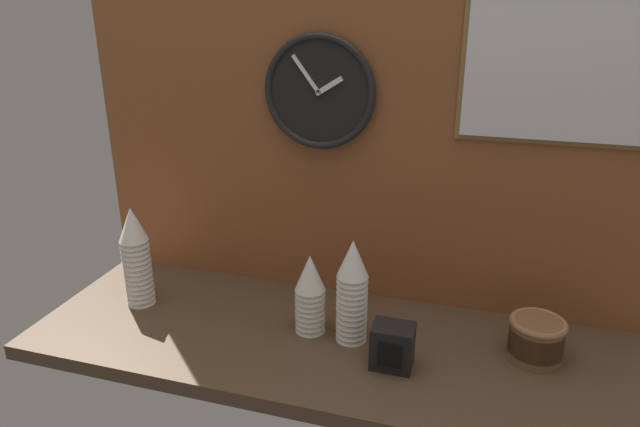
{
  "coord_description": "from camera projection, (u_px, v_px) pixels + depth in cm",
  "views": [
    {
      "loc": [
        33.0,
        -122.93,
        84.02
      ],
      "look_at": [
        -5.12,
        4.0,
        32.74
      ],
      "focal_mm": 32.0,
      "sensor_mm": 36.0,
      "label": 1
    }
  ],
  "objects": [
    {
      "name": "ground_plane",
      "position": [
        334.0,
        344.0,
        1.5
      ],
      "size": [
        160.0,
        56.0,
        4.0
      ],
      "primitive_type": "cube",
      "color": "#4C3826"
    },
    {
      "name": "wall_tiled_back",
      "position": [
        362.0,
        118.0,
        1.54
      ],
      "size": [
        160.0,
        3.0,
        105.0
      ],
      "color": "brown",
      "rests_on": "ground_plane"
    },
    {
      "name": "cup_stack_center",
      "position": [
        310.0,
        294.0,
        1.48
      ],
      "size": [
        8.08,
        8.08,
        21.92
      ],
      "color": "white",
      "rests_on": "ground_plane"
    },
    {
      "name": "cup_stack_far_left",
      "position": [
        136.0,
        257.0,
        1.61
      ],
      "size": [
        8.08,
        8.08,
        29.47
      ],
      "color": "white",
      "rests_on": "ground_plane"
    },
    {
      "name": "cup_stack_center_right",
      "position": [
        352.0,
        291.0,
        1.44
      ],
      "size": [
        8.08,
        8.08,
        27.96
      ],
      "color": "white",
      "rests_on": "ground_plane"
    },
    {
      "name": "bowl_stack_far_right",
      "position": [
        536.0,
        338.0,
        1.39
      ],
      "size": [
        13.51,
        13.51,
        10.71
      ],
      "color": "brown",
      "rests_on": "ground_plane"
    },
    {
      "name": "wall_clock",
      "position": [
        319.0,
        92.0,
        1.51
      ],
      "size": [
        30.85,
        2.7,
        30.85
      ],
      "color": "black"
    },
    {
      "name": "menu_board",
      "position": [
        568.0,
        53.0,
        1.32
      ],
      "size": [
        48.08,
        1.32,
        43.65
      ],
      "color": "olive"
    },
    {
      "name": "napkin_dispenser",
      "position": [
        392.0,
        346.0,
        1.36
      ],
      "size": [
        9.95,
        8.01,
        10.96
      ],
      "color": "black",
      "rests_on": "ground_plane"
    }
  ]
}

